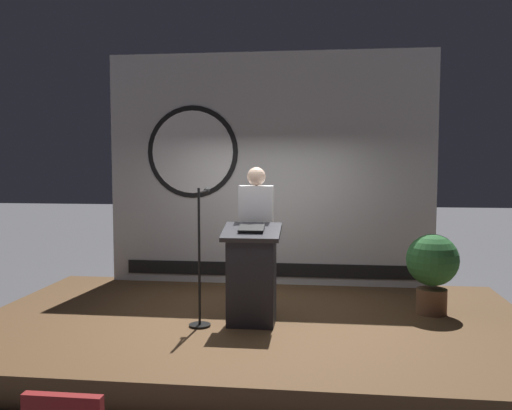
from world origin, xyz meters
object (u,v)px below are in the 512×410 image
Objects in this scene: microphone_stand at (201,277)px; potted_plant at (432,266)px; podium at (252,276)px; speaker_person at (256,239)px.

microphone_stand is 2.76m from potted_plant.
podium is at bearing -161.57° from potted_plant.
podium reaches higher than potted_plant.
microphone_stand reaches higher than potted_plant.
speaker_person is 2.12m from potted_plant.
potted_plant is (2.64, 0.79, 0.03)m from microphone_stand.
potted_plant is at bearing 16.59° from microphone_stand.
podium is 0.60m from speaker_person.
potted_plant is at bearing 18.43° from podium.
speaker_person is 1.14× the size of microphone_stand.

